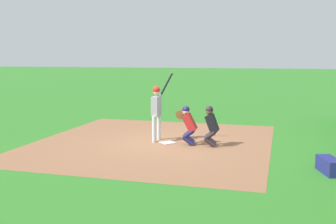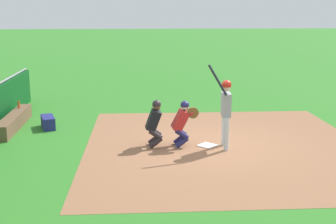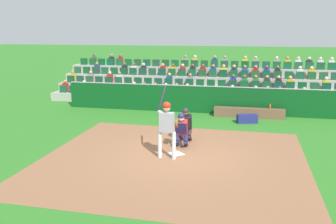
% 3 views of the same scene
% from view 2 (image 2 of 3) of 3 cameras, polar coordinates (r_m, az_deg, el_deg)
% --- Properties ---
extents(ground_plane, '(160.00, 160.00, 0.00)m').
position_cam_2_polar(ground_plane, '(12.51, 4.95, -4.25)').
color(ground_plane, '#307925').
extents(infield_dirt_patch, '(8.40, 7.74, 0.01)m').
position_cam_2_polar(infield_dirt_patch, '(12.60, 7.20, -4.16)').
color(infield_dirt_patch, '#936243').
rests_on(infield_dirt_patch, ground_plane).
extents(home_plate_marker, '(0.62, 0.62, 0.02)m').
position_cam_2_polar(home_plate_marker, '(12.51, 4.95, -4.18)').
color(home_plate_marker, white).
rests_on(home_plate_marker, infield_dirt_patch).
extents(batter_at_plate, '(0.62, 0.67, 2.28)m').
position_cam_2_polar(batter_at_plate, '(12.09, 7.24, 0.77)').
color(batter_at_plate, silver).
rests_on(batter_at_plate, ground_plane).
extents(catcher_crouching, '(0.48, 0.73, 1.27)m').
position_cam_2_polar(catcher_crouching, '(12.28, 1.81, -1.10)').
color(catcher_crouching, navy).
rests_on(catcher_crouching, ground_plane).
extents(home_plate_umpire, '(0.47, 0.46, 1.30)m').
position_cam_2_polar(home_plate_umpire, '(12.26, -1.68, -1.14)').
color(home_plate_umpire, '#2D2329').
rests_on(home_plate_umpire, ground_plane).
extents(dugout_bench, '(3.25, 0.40, 0.44)m').
position_cam_2_polar(dugout_bench, '(15.08, -18.71, -1.09)').
color(dugout_bench, brown).
rests_on(dugout_bench, ground_plane).
extents(water_bottle_on_bench, '(0.07, 0.07, 0.23)m').
position_cam_2_polar(water_bottle_on_bench, '(15.91, -18.20, 0.88)').
color(water_bottle_on_bench, '#E24F1E').
rests_on(water_bottle_on_bench, dugout_bench).
extents(equipment_duffel_bag, '(0.94, 0.59, 0.37)m').
position_cam_2_polar(equipment_duffel_bag, '(14.78, -14.80, -1.25)').
color(equipment_duffel_bag, navy).
rests_on(equipment_duffel_bag, ground_plane).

